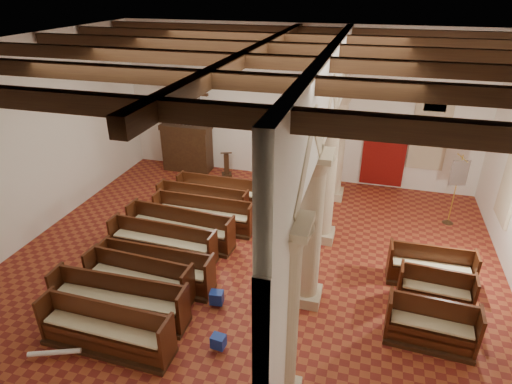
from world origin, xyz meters
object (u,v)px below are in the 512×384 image
object	(u,v)px
lectern	(226,165)
nave_pew_0	(107,335)
pipe_organ	(187,139)
aisle_pew_0	(430,330)
processional_banner	(452,202)

from	to	relation	value
lectern	nave_pew_0	distance (m)	9.54
pipe_organ	aisle_pew_0	world-z (taller)	pipe_organ
lectern	processional_banner	distance (m)	8.64
processional_banner	nave_pew_0	world-z (taller)	processional_banner
pipe_organ	aisle_pew_0	bearing A→B (deg)	-39.88
pipe_organ	lectern	xyz separation A→B (m)	(1.81, -0.23, -0.90)
aisle_pew_0	processional_banner	bearing A→B (deg)	82.57
pipe_organ	processional_banner	size ratio (longest dim) A/B	1.78
nave_pew_0	aisle_pew_0	bearing A→B (deg)	17.66
pipe_organ	processional_banner	distance (m)	10.47
lectern	processional_banner	bearing A→B (deg)	-32.37
processional_banner	nave_pew_0	bearing A→B (deg)	-151.15
processional_banner	aisle_pew_0	world-z (taller)	processional_banner
processional_banner	aisle_pew_0	size ratio (longest dim) A/B	1.26
lectern	processional_banner	world-z (taller)	processional_banner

